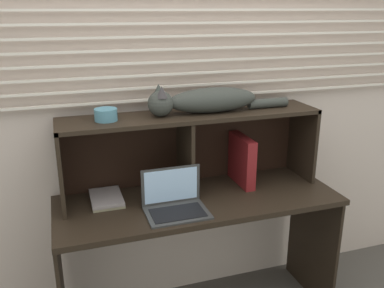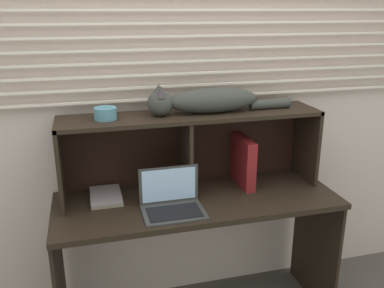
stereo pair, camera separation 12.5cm
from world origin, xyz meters
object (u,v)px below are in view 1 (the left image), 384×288
(cat, at_px, (205,100))
(binder_upright, at_px, (242,160))
(small_basket, at_px, (106,115))
(book_stack, at_px, (106,198))
(laptop, at_px, (175,203))

(cat, xyz_separation_m, binder_upright, (0.23, 0.00, -0.36))
(cat, relative_size, small_basket, 7.07)
(binder_upright, height_order, small_basket, small_basket)
(binder_upright, distance_m, book_stack, 0.79)
(laptop, height_order, small_basket, small_basket)
(laptop, relative_size, small_basket, 2.73)
(book_stack, xyz_separation_m, small_basket, (0.03, 0.00, 0.45))
(laptop, height_order, binder_upright, binder_upright)
(laptop, distance_m, binder_upright, 0.52)
(laptop, xyz_separation_m, binder_upright, (0.46, 0.22, 0.10))
(binder_upright, bearing_deg, laptop, -155.04)
(laptop, distance_m, book_stack, 0.38)
(laptop, xyz_separation_m, small_basket, (-0.29, 0.22, 0.43))
(book_stack, distance_m, small_basket, 0.45)
(binder_upright, bearing_deg, small_basket, 180.00)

